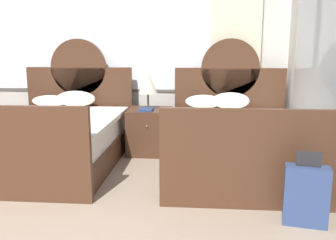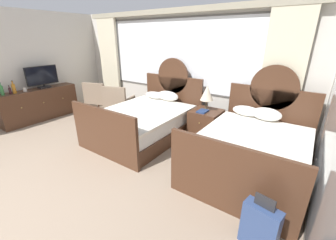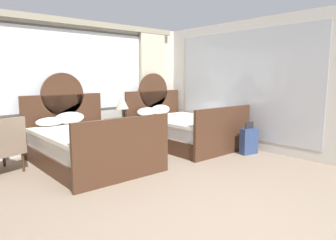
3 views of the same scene
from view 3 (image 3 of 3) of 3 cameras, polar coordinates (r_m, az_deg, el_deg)
The scene contains 9 objects.
ground_plane at distance 3.26m, azimuth 12.11°, elevation -20.12°, with size 24.00×24.00×0.00m, color gray.
wall_back_window at distance 6.52m, azimuth -20.22°, elevation 6.83°, with size 6.31×0.22×2.70m.
wall_right_mirror at distance 6.59m, azimuth 15.84°, elevation 6.31°, with size 0.08×5.00×2.70m.
bed_near_window at distance 5.49m, azimuth -14.72°, elevation -4.49°, with size 1.62×2.26×1.61m.
bed_near_mirror at distance 6.77m, azimuth 2.73°, elevation -1.81°, with size 1.62×2.26×1.61m.
nightstand_between_beds at distance 6.57m, azimuth -8.23°, elevation -2.55°, with size 0.60×0.62×0.63m.
table_lamp_on_nightstand at distance 6.48m, azimuth -8.62°, elevation 3.37°, with size 0.27×0.27×0.53m.
book_on_nightstand at distance 6.41m, azimuth -7.95°, elevation 0.16°, with size 0.18×0.26×0.03m.
suitcase_on_floor at distance 6.23m, azimuth 14.97°, elevation -3.84°, with size 0.38×0.22×0.64m.
Camera 3 is at (-2.32, -1.70, 1.54)m, focal length 32.39 mm.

